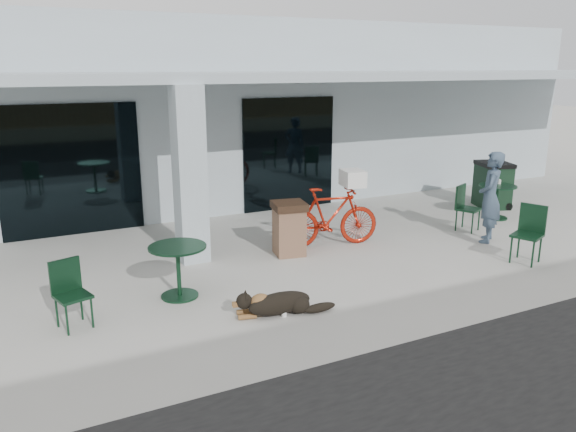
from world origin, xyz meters
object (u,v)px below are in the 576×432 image
trash_receptacle (289,229)px  cafe_chair_far_b (527,235)px  cafe_table_near (179,272)px  cafe_chair_far_a (468,208)px  dog (280,302)px  wheeled_bin (493,185)px  cafe_chair_near (73,295)px  person (490,197)px  bicycle (330,217)px  cafe_table_far (496,202)px

trash_receptacle → cafe_chair_far_b: bearing=-32.8°
cafe_table_near → cafe_chair_far_a: size_ratio=0.90×
dog → trash_receptacle: bearing=74.1°
cafe_chair_far_b → wheeled_bin: (2.60, 3.31, 0.04)m
trash_receptacle → wheeled_bin: 6.25m
dog → cafe_table_near: cafe_table_near is taller
cafe_chair_far_a → cafe_chair_far_b: bearing=-128.9°
cafe_chair_near → person: (7.87, 0.36, 0.44)m
wheeled_bin → bicycle: bearing=-150.7°
bicycle → cafe_chair_near: bicycle is taller
cafe_chair_far_a → wheeled_bin: bearing=9.0°
bicycle → cafe_table_near: 3.53m
bicycle → cafe_table_far: (4.49, 0.04, -0.20)m
trash_receptacle → dog: bearing=-119.7°
dog → wheeled_bin: 8.18m
dog → cafe_table_far: (6.72, 2.43, 0.21)m
cafe_table_far → cafe_chair_far_b: bearing=-127.0°
bicycle → cafe_chair_far_b: bearing=-120.4°
cafe_table_far → cafe_chair_far_b: (-1.85, -2.45, 0.13)m
trash_receptacle → cafe_table_near: bearing=-156.6°
cafe_chair_far_b → trash_receptacle: cafe_chair_far_b is taller
cafe_chair_far_b → cafe_chair_far_a: bearing=142.5°
trash_receptacle → wheeled_bin: wheeled_bin is taller
cafe_table_near → wheeled_bin: wheeled_bin is taller
dog → wheeled_bin: bearing=37.5°
dog → cafe_table_near: size_ratio=1.26×
bicycle → cafe_table_far: bicycle is taller
dog → cafe_table_far: 7.15m
bicycle → person: person is taller
cafe_table_far → cafe_chair_far_a: size_ratio=0.86×
person → wheeled_bin: (2.26, 2.06, -0.34)m
cafe_chair_far_a → person: size_ratio=0.54×
cafe_chair_near → cafe_chair_far_b: 7.58m
cafe_table_near → wheeled_bin: size_ratio=0.77×
dog → cafe_chair_near: size_ratio=1.19×
trash_receptacle → cafe_table_far: bearing=1.5°
cafe_table_near → person: (6.32, -0.03, 0.50)m
bicycle → dog: bearing=148.8°
cafe_chair_far_a → cafe_chair_far_b: (-0.54, -2.00, 0.03)m
cafe_chair_far_b → cafe_chair_near: bearing=-119.0°
bicycle → trash_receptacle: 0.94m
cafe_table_near → cafe_table_far: 7.91m
cafe_table_far → dog: bearing=-160.2°
cafe_table_near → person: size_ratio=0.48×
cafe_table_near → cafe_table_far: size_ratio=1.04×
bicycle → cafe_chair_far_b: size_ratio=1.88×
cafe_chair_far_b → wheeled_bin: 4.21m
cafe_table_near → cafe_chair_near: 1.60m
cafe_chair_near → cafe_chair_far_a: 8.15m
cafe_table_near → trash_receptacle: 2.62m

